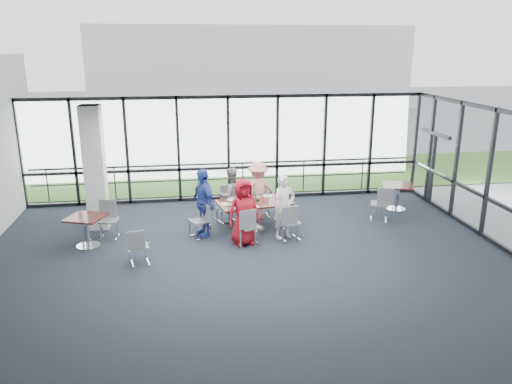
{
  "coord_description": "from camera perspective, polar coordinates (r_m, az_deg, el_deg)",
  "views": [
    {
      "loc": [
        -1.31,
        -9.82,
        4.62
      ],
      "look_at": [
        0.4,
        1.95,
        1.1
      ],
      "focal_mm": 35.0,
      "sensor_mm": 36.0,
      "label": 1
    }
  ],
  "objects": [
    {
      "name": "floor",
      "position": [
        10.93,
        -0.62,
        -8.57
      ],
      "size": [
        12.0,
        10.0,
        0.02
      ],
      "primitive_type": "cube",
      "color": "#202832",
      "rests_on": "ground"
    },
    {
      "name": "condiment_caddy",
      "position": [
        12.86,
        0.08,
        -0.93
      ],
      "size": [
        0.1,
        0.07,
        0.04
      ],
      "primitive_type": "cube",
      "color": "black",
      "rests_on": "main_table"
    },
    {
      "name": "tumbler_b",
      "position": [
        12.75,
        1.29,
        -0.84
      ],
      "size": [
        0.07,
        0.07,
        0.15
      ],
      "primitive_type": "cylinder",
      "color": "white",
      "rests_on": "main_table"
    },
    {
      "name": "plate_fr",
      "position": [
        13.26,
        1.32,
        -0.45
      ],
      "size": [
        0.27,
        0.27,
        0.01
      ],
      "primitive_type": "cylinder",
      "color": "white",
      "rests_on": "main_table"
    },
    {
      "name": "exit_door",
      "position": [
        15.82,
        19.52,
        2.48
      ],
      "size": [
        0.12,
        1.6,
        2.1
      ],
      "primitive_type": "cube",
      "color": "black",
      "rests_on": "ground"
    },
    {
      "name": "menu_b",
      "position": [
        12.75,
        3.46,
        -1.2
      ],
      "size": [
        0.37,
        0.3,
        0.0
      ],
      "primitive_type": "cube",
      "rotation": [
        0.0,
        0.0,
        0.27
      ],
      "color": "silver",
      "rests_on": "main_table"
    },
    {
      "name": "ceiling",
      "position": [
        10.0,
        -0.68,
        8.33
      ],
      "size": [
        12.0,
        10.0,
        0.04
      ],
      "primitive_type": "cube",
      "color": "silver",
      "rests_on": "ground"
    },
    {
      "name": "diner_end",
      "position": [
        12.41,
        -6.04,
        -1.22
      ],
      "size": [
        0.92,
        1.15,
        1.73
      ],
      "primitive_type": "imported",
      "rotation": [
        0.0,
        0.0,
        -1.16
      ],
      "color": "#3048A2",
      "rests_on": "ground"
    },
    {
      "name": "tumbler_a",
      "position": [
        12.49,
        -1.08,
        -1.25
      ],
      "size": [
        0.07,
        0.07,
        0.13
      ],
      "primitive_type": "cylinder",
      "color": "white",
      "rests_on": "main_table"
    },
    {
      "name": "apron",
      "position": [
        20.39,
        -4.38,
        3.28
      ],
      "size": [
        80.0,
        70.0,
        0.02
      ],
      "primitive_type": "cube",
      "color": "slate",
      "rests_on": "ground"
    },
    {
      "name": "plate_nl",
      "position": [
        12.29,
        -2.02,
        -1.84
      ],
      "size": [
        0.25,
        0.25,
        0.01
      ],
      "primitive_type": "cylinder",
      "color": "white",
      "rests_on": "main_table"
    },
    {
      "name": "diner_near_left",
      "position": [
        11.84,
        -1.44,
        -2.28
      ],
      "size": [
        0.9,
        0.7,
        1.62
      ],
      "primitive_type": "imported",
      "rotation": [
        0.0,
        0.0,
        0.26
      ],
      "color": "#AA121F",
      "rests_on": "ground"
    },
    {
      "name": "chair_spare_lb",
      "position": [
        12.85,
        -16.51,
        -3.14
      ],
      "size": [
        0.48,
        0.48,
        0.91
      ],
      "primitive_type": null,
      "rotation": [
        0.0,
        0.0,
        3.05
      ],
      "color": "slate",
      "rests_on": "ground"
    },
    {
      "name": "wall_front",
      "position": [
        5.83,
        6.12,
        -14.78
      ],
      "size": [
        12.0,
        0.1,
        3.2
      ],
      "primitive_type": "cube",
      "color": "silver",
      "rests_on": "ground"
    },
    {
      "name": "ketchup_bottle",
      "position": [
        12.78,
        -0.38,
        -0.71
      ],
      "size": [
        0.06,
        0.06,
        0.18
      ],
      "primitive_type": "cylinder",
      "color": "#A2061D",
      "rests_on": "main_table"
    },
    {
      "name": "side_table_left",
      "position": [
        12.4,
        -18.83,
        -3.24
      ],
      "size": [
        1.02,
        1.02,
        0.75
      ],
      "rotation": [
        0.0,
        0.0,
        -0.36
      ],
      "color": "#361411",
      "rests_on": "ground"
    },
    {
      "name": "structural_column",
      "position": [
        13.36,
        -17.94,
        2.62
      ],
      "size": [
        0.5,
        0.5,
        3.2
      ],
      "primitive_type": "cube",
      "color": "white",
      "rests_on": "ground"
    },
    {
      "name": "menu_a",
      "position": [
        12.38,
        -0.36,
        -1.71
      ],
      "size": [
        0.36,
        0.3,
        0.0
      ],
      "primitive_type": "cube",
      "rotation": [
        0.0,
        0.0,
        0.26
      ],
      "color": "silver",
      "rests_on": "main_table"
    },
    {
      "name": "diner_far_right",
      "position": [
        13.62,
        0.21,
        0.2
      ],
      "size": [
        1.1,
        0.68,
        1.6
      ],
      "primitive_type": "imported",
      "rotation": [
        0.0,
        0.0,
        3.29
      ],
      "color": "pink",
      "rests_on": "ground"
    },
    {
      "name": "tumbler_d",
      "position": [
        12.43,
        -3.01,
        -1.35
      ],
      "size": [
        0.07,
        0.07,
        0.13
      ],
      "primitive_type": "cylinder",
      "color": "white",
      "rests_on": "main_table"
    },
    {
      "name": "guard_rail",
      "position": [
        16.01,
        -3.3,
        1.54
      ],
      "size": [
        12.0,
        0.06,
        0.06
      ],
      "primitive_type": "cylinder",
      "rotation": [
        0.0,
        1.57,
        0.0
      ],
      "color": "#2D2D33",
      "rests_on": "ground"
    },
    {
      "name": "diner_near_right",
      "position": [
        12.24,
        3.23,
        -1.71
      ],
      "size": [
        0.7,
        0.6,
        1.6
      ],
      "primitive_type": "imported",
      "rotation": [
        0.0,
        0.0,
        0.35
      ],
      "color": "silver",
      "rests_on": "ground"
    },
    {
      "name": "plate_fl",
      "position": [
        12.95,
        -2.76,
        -0.88
      ],
      "size": [
        0.26,
        0.26,
        0.01
      ],
      "primitive_type": "cylinder",
      "color": "white",
      "rests_on": "main_table"
    },
    {
      "name": "chair_main_fr",
      "position": [
        13.9,
        0.58,
        -1.02
      ],
      "size": [
        0.45,
        0.45,
        0.88
      ],
      "primitive_type": null,
      "rotation": [
        0.0,
        0.0,
        3.18
      ],
      "color": "slate",
      "rests_on": "ground"
    },
    {
      "name": "chair_main_nr",
      "position": [
        12.25,
        3.92,
        -3.48
      ],
      "size": [
        0.54,
        0.54,
        0.89
      ],
      "primitive_type": null,
      "rotation": [
        0.0,
        0.0,
        0.28
      ],
      "color": "slate",
      "rests_on": "ground"
    },
    {
      "name": "hangar_main",
      "position": [
        42.18,
        -1.06,
        14.27
      ],
      "size": [
        24.0,
        10.0,
        6.0
      ],
      "primitive_type": "cube",
      "color": "silver",
      "rests_on": "ground"
    },
    {
      "name": "side_table_right",
      "position": [
        14.96,
        15.86,
        0.38
      ],
      "size": [
        1.08,
        1.08,
        0.75
      ],
      "rotation": [
        0.0,
        0.0,
        -0.34
      ],
      "color": "#361411",
      "rests_on": "ground"
    },
    {
      "name": "chair_main_end",
      "position": [
        12.44,
        -6.46,
        -3.33
      ],
      "size": [
        0.55,
        0.55,
        0.85
      ],
      "primitive_type": null,
      "rotation": [
        0.0,
        0.0,
        -1.12
      ],
      "color": "slate",
      "rests_on": "ground"
    },
    {
      "name": "chair_spare_r",
      "position": [
        13.95,
        13.93,
        -1.33
      ],
      "size": [
        0.59,
        0.59,
        0.94
      ],
      "primitive_type": null,
      "rotation": [
        0.0,
        0.0,
        -0.36
      ],
      "color": "slate",
      "rests_on": "ground"
    },
    {
      "name": "chair_spare_la",
      "position": [
        11.2,
        -13.2,
        -6.09
      ],
      "size": [
        0.47,
        0.47,
        0.8
      ],
      "primitive_type": null,
      "rotation": [
        0.0,
        0.0,
        0.21
      ],
      "color": "slate",
      "rests_on": "ground"
    },
    {
      "name": "plate_nr",
      "position": [
        12.66,
        2.83,
        -1.3
      ],
      "size": [
        0.27,
        0.27,
        0.01
      ],
      "primitive_type": "cylinder",
      "color": "white",
      "rests_on": "main_table"
    },
    {
      "name": "plate_end",
      "position": [
        12.58,
        -3.45,
        -1.42
      ],
      "size": [
        0.25,
        0.25,
        0.01
      ],
      "primitive_type": "cylinder",
      "color": "white",
      "rests_on": "main_table"
    },
    {
      "name": "diner_far_left",
      "position": [
        13.32,
        -2.92,
        -0.38
      ],
      "size": [
        0.85,
        0.67,
        1.52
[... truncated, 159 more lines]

